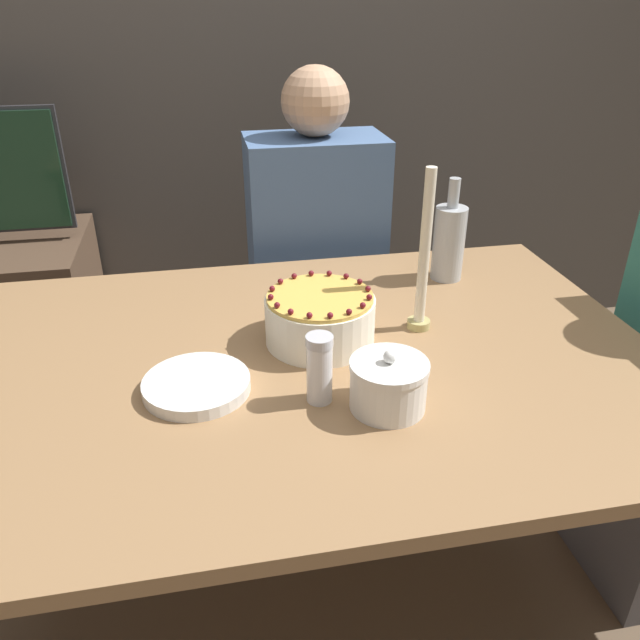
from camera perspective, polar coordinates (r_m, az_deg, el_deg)
ground_plane at (r=1.77m, az=-2.33°, el=-24.49°), size 12.00×12.00×0.00m
wall_behind at (r=2.48m, az=-8.57°, el=25.33°), size 8.00×0.05×2.60m
dining_table at (r=1.32m, az=-2.86°, el=-7.26°), size 1.53×1.00×0.75m
cake at (r=1.30m, az=-0.00°, el=0.16°), size 0.23×0.23×0.12m
sugar_bowl at (r=1.10m, az=6.27°, el=-5.89°), size 0.14×0.14×0.12m
sugar_shaker at (r=1.10m, az=-0.05°, el=-4.46°), size 0.05×0.05×0.13m
plate_stack at (r=1.18m, az=-11.22°, el=-5.86°), size 0.20×0.20×0.02m
candle at (r=1.33m, az=9.44°, el=5.03°), size 0.05×0.05×0.35m
bottle at (r=1.61m, az=11.70°, el=7.06°), size 0.08×0.08×0.26m
person_man_blue_shirt at (r=2.00m, az=-0.38°, el=2.14°), size 0.40×0.34×1.23m
side_cabinet at (r=2.52m, az=-26.86°, el=-0.68°), size 0.64×0.55×0.65m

